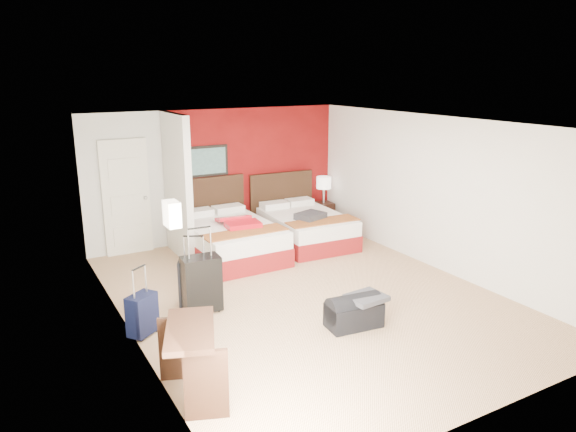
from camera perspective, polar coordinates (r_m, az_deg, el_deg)
ground at (r=7.95m, az=1.87°, el=-8.45°), size 6.50×6.50×0.00m
room_walls at (r=8.23m, az=-11.68°, el=1.30°), size 5.02×6.52×2.50m
red_accent_panel at (r=10.66m, az=-3.69°, el=4.68°), size 3.50×0.04×2.50m
partition_wall at (r=9.45m, az=-11.61°, el=3.05°), size 0.12×1.20×2.50m
entry_door at (r=9.87m, az=-16.76°, el=1.88°), size 0.82×0.06×2.05m
bed_left at (r=9.48m, az=-6.07°, el=-2.62°), size 1.43×2.03×0.60m
bed_right at (r=10.20m, az=1.96°, el=-1.38°), size 1.41×1.93×0.56m
red_suitcase_open at (r=9.33m, az=-5.32°, el=-0.64°), size 0.66×0.86×0.10m
jacket_bundle at (r=9.81m, az=2.40°, el=0.00°), size 0.59×0.52×0.12m
nightstand at (r=11.35m, az=3.76°, el=0.18°), size 0.39×0.39×0.51m
table_lamp at (r=11.23m, az=3.80°, el=2.79°), size 0.36×0.36×0.55m
suitcase_black at (r=7.41m, az=-9.14°, el=-7.28°), size 0.52×0.35×0.75m
suitcase_charcoal at (r=7.61m, az=-9.76°, el=-7.13°), size 0.51×0.44×0.65m
suitcase_navy at (r=6.97m, az=-15.17°, el=-10.22°), size 0.43×0.39×0.51m
duffel_bag at (r=7.04m, az=6.99°, el=-10.23°), size 0.73×0.45×0.35m
jacket_draped at (r=7.00m, az=8.29°, el=-8.55°), size 0.51×0.44×0.06m
desk at (r=5.60m, az=-10.17°, el=-15.05°), size 0.76×1.03×0.77m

